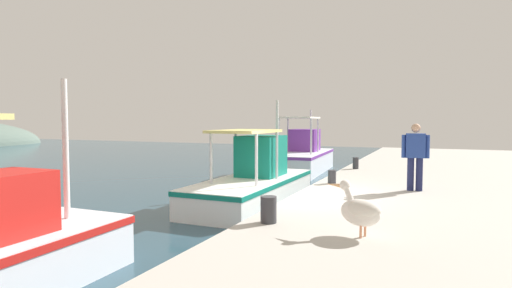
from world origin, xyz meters
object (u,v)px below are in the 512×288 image
(pelican, at_px, (361,210))
(mooring_bollard_fourth, at_px, (356,163))
(mooring_bollard_second, at_px, (269,210))
(mooring_bollard_third, at_px, (332,177))
(fishing_boat_fourth, at_px, (302,157))
(fishing_boat_third, at_px, (254,182))
(fisherman_standing, at_px, (415,154))

(pelican, xyz_separation_m, mooring_bollard_fourth, (8.55, 1.55, -0.19))
(mooring_bollard_second, height_order, mooring_bollard_third, mooring_bollard_second)
(mooring_bollard_second, bearing_deg, fishing_boat_fourth, 14.83)
(fishing_boat_third, relative_size, mooring_bollard_second, 12.71)
(fishing_boat_fourth, distance_m, mooring_bollard_third, 8.83)
(fishing_boat_fourth, xyz_separation_m, fisherman_standing, (-8.47, -5.51, 0.99))
(mooring_bollard_fourth, bearing_deg, fishing_boat_fourth, 37.14)
(pelican, relative_size, mooring_bollard_fourth, 2.31)
(fishing_boat_fourth, bearing_deg, pelican, -159.22)
(fishing_boat_third, height_order, mooring_bollard_third, fishing_boat_third)
(mooring_bollard_second, distance_m, mooring_bollard_fourth, 8.33)
(pelican, distance_m, mooring_bollard_third, 5.12)
(fisherman_standing, bearing_deg, fishing_boat_fourth, 33.07)
(pelican, height_order, mooring_bollard_fourth, pelican)
(mooring_bollard_fourth, bearing_deg, fisherman_standing, -151.99)
(pelican, bearing_deg, fishing_boat_third, 37.96)
(fishing_boat_third, xyz_separation_m, pelican, (-5.15, -4.02, 0.54))
(fisherman_standing, distance_m, mooring_bollard_second, 4.88)
(fishing_boat_third, height_order, fishing_boat_fourth, fishing_boat_third)
(fisherman_standing, xyz_separation_m, mooring_bollard_third, (0.32, 2.12, -0.73))
(fishing_boat_fourth, height_order, fisherman_standing, fishing_boat_fourth)
(mooring_bollard_third, bearing_deg, mooring_bollard_fourth, -0.00)
(mooring_bollard_fourth, bearing_deg, fishing_boat_third, 144.10)
(fishing_boat_fourth, relative_size, mooring_bollard_fourth, 14.22)
(mooring_bollard_second, xyz_separation_m, mooring_bollard_fourth, (8.33, 0.00, -0.02))
(fishing_boat_fourth, relative_size, mooring_bollard_third, 15.96)
(mooring_bollard_second, bearing_deg, pelican, -98.04)
(mooring_bollard_second, relative_size, mooring_bollard_third, 1.21)
(mooring_bollard_second, height_order, mooring_bollard_fourth, mooring_bollard_second)
(pelican, bearing_deg, fishing_boat_fourth, 20.78)
(fisherman_standing, height_order, mooring_bollard_third, fisherman_standing)
(fishing_boat_third, distance_m, fishing_boat_fourth, 7.93)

